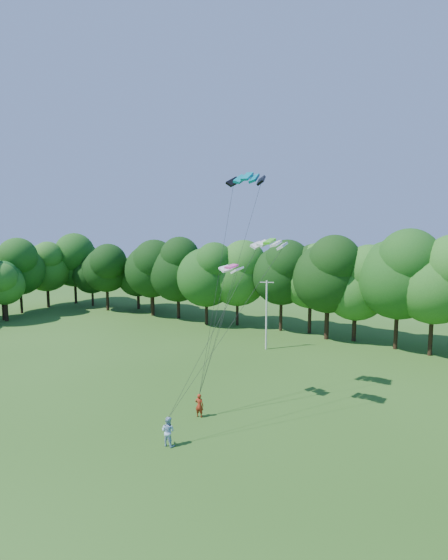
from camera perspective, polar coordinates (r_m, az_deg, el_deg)
The scene contains 10 objects.
ground at distance 26.88m, azimuth -16.64°, elevation -23.85°, with size 160.00×160.00×0.00m, color #275015.
utility_pole at distance 48.31m, azimuth 5.56°, elevation -4.46°, with size 1.45×0.66×7.69m.
kite_flyer_left at distance 32.62m, azimuth -3.24°, elevation -16.03°, with size 0.63×0.42×1.73m, color #9C2914.
kite_flyer_right at distance 29.03m, azimuth -7.32°, elevation -19.00°, with size 0.92×0.71×1.88m, color #A5C7E6.
kite_teal at distance 33.57m, azimuth 3.04°, elevation 13.35°, with size 2.94×1.49×0.74m.
kite_green at distance 30.61m, azimuth 5.97°, elevation 5.04°, with size 2.46×1.12×0.42m.
kite_pink at distance 32.42m, azimuth 0.97°, elevation 1.79°, with size 2.08×1.38×0.32m.
tree_back_west at distance 72.02m, azimuth -9.52°, elevation 1.06°, with size 6.71×6.71×9.76m.
tree_back_center at distance 53.17m, azimuth 13.47°, elevation 1.26°, with size 9.21×9.21×13.40m.
tree_flank_west at distance 70.15m, azimuth -27.04°, elevation 0.03°, with size 6.48×6.48×9.42m.
Camera 1 is at (17.86, -14.63, 13.77)m, focal length 28.00 mm.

